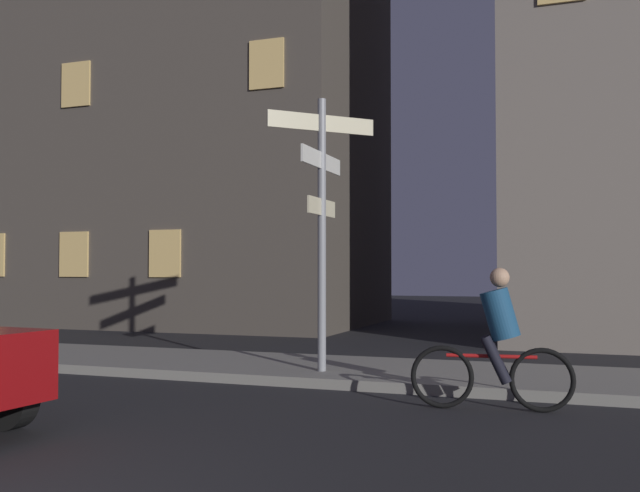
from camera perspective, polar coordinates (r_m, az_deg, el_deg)
sidewalk_kerb at (r=11.06m, az=-0.69°, el=-9.79°), size 40.00×2.55×0.14m
signpost at (r=10.32m, az=0.14°, el=3.15°), size 1.21×1.59×3.92m
cyclist at (r=8.39m, az=13.83°, el=-7.60°), size 1.81×0.37×1.61m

